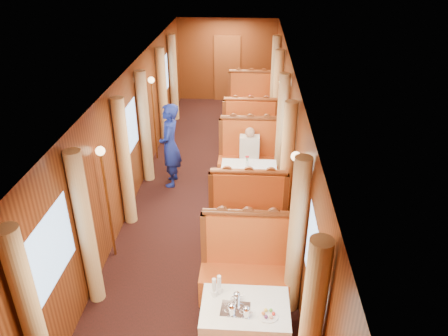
# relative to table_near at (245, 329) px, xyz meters

# --- Properties ---
(floor) EXTENTS (3.00, 12.00, 0.01)m
(floor) POSITION_rel_table_near_xyz_m (-0.75, 3.50, -0.38)
(floor) COLOR black
(floor) RESTS_ON ground
(ceiling) EXTENTS (3.00, 12.00, 0.01)m
(ceiling) POSITION_rel_table_near_xyz_m (-0.75, 3.50, 2.12)
(ceiling) COLOR silver
(ceiling) RESTS_ON wall_left
(wall_far) EXTENTS (3.00, 0.01, 2.50)m
(wall_far) POSITION_rel_table_near_xyz_m (-0.75, 9.50, 0.88)
(wall_far) COLOR brown
(wall_far) RESTS_ON floor
(wall_left) EXTENTS (0.01, 12.00, 2.50)m
(wall_left) POSITION_rel_table_near_xyz_m (-2.25, 3.50, 0.88)
(wall_left) COLOR brown
(wall_left) RESTS_ON floor
(wall_right) EXTENTS (0.01, 12.00, 2.50)m
(wall_right) POSITION_rel_table_near_xyz_m (0.75, 3.50, 0.88)
(wall_right) COLOR brown
(wall_right) RESTS_ON floor
(doorway_far) EXTENTS (0.80, 0.04, 2.00)m
(doorway_far) POSITION_rel_table_near_xyz_m (-0.75, 9.47, 0.62)
(doorway_far) COLOR brown
(doorway_far) RESTS_ON floor
(table_near) EXTENTS (1.05, 0.72, 0.75)m
(table_near) POSITION_rel_table_near_xyz_m (0.00, 0.00, 0.00)
(table_near) COLOR white
(table_near) RESTS_ON floor
(banquette_near_aft) EXTENTS (1.30, 0.55, 1.34)m
(banquette_near_aft) POSITION_rel_table_near_xyz_m (0.00, 1.01, 0.05)
(banquette_near_aft) COLOR #B73014
(banquette_near_aft) RESTS_ON floor
(table_mid) EXTENTS (1.05, 0.72, 0.75)m
(table_mid) POSITION_rel_table_near_xyz_m (0.00, 3.50, 0.00)
(table_mid) COLOR white
(table_mid) RESTS_ON floor
(banquette_mid_fwd) EXTENTS (1.30, 0.55, 1.34)m
(banquette_mid_fwd) POSITION_rel_table_near_xyz_m (0.00, 2.49, 0.05)
(banquette_mid_fwd) COLOR #B73014
(banquette_mid_fwd) RESTS_ON floor
(banquette_mid_aft) EXTENTS (1.30, 0.55, 1.34)m
(banquette_mid_aft) POSITION_rel_table_near_xyz_m (0.00, 4.51, 0.05)
(banquette_mid_aft) COLOR #B73014
(banquette_mid_aft) RESTS_ON floor
(table_far) EXTENTS (1.05, 0.72, 0.75)m
(table_far) POSITION_rel_table_near_xyz_m (0.00, 7.00, 0.00)
(table_far) COLOR white
(table_far) RESTS_ON floor
(banquette_far_fwd) EXTENTS (1.30, 0.55, 1.34)m
(banquette_far_fwd) POSITION_rel_table_near_xyz_m (0.00, 5.99, 0.05)
(banquette_far_fwd) COLOR #B73014
(banquette_far_fwd) RESTS_ON floor
(banquette_far_aft) EXTENTS (1.30, 0.55, 1.34)m
(banquette_far_aft) POSITION_rel_table_near_xyz_m (0.00, 8.01, 0.05)
(banquette_far_aft) COLOR #B73014
(banquette_far_aft) RESTS_ON floor
(tea_tray) EXTENTS (0.36, 0.28, 0.01)m
(tea_tray) POSITION_rel_table_near_xyz_m (-0.12, -0.06, 0.38)
(tea_tray) COLOR silver
(tea_tray) RESTS_ON table_near
(teapot_left) EXTENTS (0.18, 0.15, 0.13)m
(teapot_left) POSITION_rel_table_near_xyz_m (-0.15, -0.14, 0.44)
(teapot_left) COLOR silver
(teapot_left) RESTS_ON tea_tray
(teapot_right) EXTENTS (0.16, 0.13, 0.12)m
(teapot_right) POSITION_rel_table_near_xyz_m (0.01, -0.16, 0.43)
(teapot_right) COLOR silver
(teapot_right) RESTS_ON tea_tray
(teapot_back) EXTENTS (0.17, 0.15, 0.12)m
(teapot_back) POSITION_rel_table_near_xyz_m (-0.10, 0.07, 0.43)
(teapot_back) COLOR silver
(teapot_back) RESTS_ON tea_tray
(fruit_plate) EXTENTS (0.24, 0.24, 0.05)m
(fruit_plate) POSITION_rel_table_near_xyz_m (0.27, -0.13, 0.39)
(fruit_plate) COLOR white
(fruit_plate) RESTS_ON table_near
(cup_inboard) EXTENTS (0.08, 0.08, 0.26)m
(cup_inboard) POSITION_rel_table_near_xyz_m (-0.38, 0.15, 0.48)
(cup_inboard) COLOR white
(cup_inboard) RESTS_ON table_near
(cup_outboard) EXTENTS (0.08, 0.08, 0.26)m
(cup_outboard) POSITION_rel_table_near_xyz_m (-0.32, 0.20, 0.48)
(cup_outboard) COLOR white
(cup_outboard) RESTS_ON table_near
(rose_vase_mid) EXTENTS (0.06, 0.06, 0.36)m
(rose_vase_mid) POSITION_rel_table_near_xyz_m (-0.04, 3.50, 0.55)
(rose_vase_mid) COLOR silver
(rose_vase_mid) RESTS_ON table_mid
(rose_vase_far) EXTENTS (0.06, 0.06, 0.36)m
(rose_vase_far) POSITION_rel_table_near_xyz_m (-0.02, 7.03, 0.55)
(rose_vase_far) COLOR silver
(rose_vase_far) RESTS_ON table_far
(window_left_near) EXTENTS (0.01, 1.20, 0.90)m
(window_left_near) POSITION_rel_table_near_xyz_m (-2.24, 0.00, 1.07)
(window_left_near) COLOR #81ADE3
(window_left_near) RESTS_ON wall_left
(curtain_left_near_a) EXTENTS (0.22, 0.22, 2.35)m
(curtain_left_near_a) POSITION_rel_table_near_xyz_m (-2.13, -0.78, 0.80)
(curtain_left_near_a) COLOR #DCB071
(curtain_left_near_a) RESTS_ON floor
(curtain_left_near_b) EXTENTS (0.22, 0.22, 2.35)m
(curtain_left_near_b) POSITION_rel_table_near_xyz_m (-2.13, 0.78, 0.80)
(curtain_left_near_b) COLOR #DCB071
(curtain_left_near_b) RESTS_ON floor
(window_right_near) EXTENTS (0.01, 1.20, 0.90)m
(window_right_near) POSITION_rel_table_near_xyz_m (0.74, 0.00, 1.07)
(window_right_near) COLOR #81ADE3
(window_right_near) RESTS_ON wall_right
(curtain_right_near_b) EXTENTS (0.22, 0.22, 2.35)m
(curtain_right_near_b) POSITION_rel_table_near_xyz_m (0.63, 0.78, 0.80)
(curtain_right_near_b) COLOR #DCB071
(curtain_right_near_b) RESTS_ON floor
(window_left_mid) EXTENTS (0.01, 1.20, 0.90)m
(window_left_mid) POSITION_rel_table_near_xyz_m (-2.24, 3.50, 1.07)
(window_left_mid) COLOR #81ADE3
(window_left_mid) RESTS_ON wall_left
(curtain_left_mid_a) EXTENTS (0.22, 0.22, 2.35)m
(curtain_left_mid_a) POSITION_rel_table_near_xyz_m (-2.13, 2.72, 0.80)
(curtain_left_mid_a) COLOR #DCB071
(curtain_left_mid_a) RESTS_ON floor
(curtain_left_mid_b) EXTENTS (0.22, 0.22, 2.35)m
(curtain_left_mid_b) POSITION_rel_table_near_xyz_m (-2.13, 4.28, 0.80)
(curtain_left_mid_b) COLOR #DCB071
(curtain_left_mid_b) RESTS_ON floor
(window_right_mid) EXTENTS (0.01, 1.20, 0.90)m
(window_right_mid) POSITION_rel_table_near_xyz_m (0.74, 3.50, 1.07)
(window_right_mid) COLOR #81ADE3
(window_right_mid) RESTS_ON wall_right
(curtain_right_mid_a) EXTENTS (0.22, 0.22, 2.35)m
(curtain_right_mid_a) POSITION_rel_table_near_xyz_m (0.63, 2.72, 0.80)
(curtain_right_mid_a) COLOR #DCB071
(curtain_right_mid_a) RESTS_ON floor
(curtain_right_mid_b) EXTENTS (0.22, 0.22, 2.35)m
(curtain_right_mid_b) POSITION_rel_table_near_xyz_m (0.63, 4.28, 0.80)
(curtain_right_mid_b) COLOR #DCB071
(curtain_right_mid_b) RESTS_ON floor
(window_left_far) EXTENTS (0.01, 1.20, 0.90)m
(window_left_far) POSITION_rel_table_near_xyz_m (-2.24, 7.00, 1.07)
(window_left_far) COLOR #81ADE3
(window_left_far) RESTS_ON wall_left
(curtain_left_far_a) EXTENTS (0.22, 0.22, 2.35)m
(curtain_left_far_a) POSITION_rel_table_near_xyz_m (-2.13, 6.22, 0.80)
(curtain_left_far_a) COLOR #DCB071
(curtain_left_far_a) RESTS_ON floor
(curtain_left_far_b) EXTENTS (0.22, 0.22, 2.35)m
(curtain_left_far_b) POSITION_rel_table_near_xyz_m (-2.13, 7.78, 0.80)
(curtain_left_far_b) COLOR #DCB071
(curtain_left_far_b) RESTS_ON floor
(window_right_far) EXTENTS (0.01, 1.20, 0.90)m
(window_right_far) POSITION_rel_table_near_xyz_m (0.74, 7.00, 1.07)
(window_right_far) COLOR #81ADE3
(window_right_far) RESTS_ON wall_right
(curtain_right_far_a) EXTENTS (0.22, 0.22, 2.35)m
(curtain_right_far_a) POSITION_rel_table_near_xyz_m (0.63, 6.22, 0.80)
(curtain_right_far_a) COLOR #DCB071
(curtain_right_far_a) RESTS_ON floor
(curtain_right_far_b) EXTENTS (0.22, 0.22, 2.35)m
(curtain_right_far_b) POSITION_rel_table_near_xyz_m (0.63, 7.78, 0.80)
(curtain_right_far_b) COLOR #DCB071
(curtain_right_far_b) RESTS_ON floor
(sconce_left_fore) EXTENTS (0.14, 0.14, 1.95)m
(sconce_left_fore) POSITION_rel_table_near_xyz_m (-2.15, 1.75, 1.01)
(sconce_left_fore) COLOR #BF8C3F
(sconce_left_fore) RESTS_ON floor
(sconce_right_fore) EXTENTS (0.14, 0.14, 1.95)m
(sconce_right_fore) POSITION_rel_table_near_xyz_m (0.65, 1.75, 1.01)
(sconce_right_fore) COLOR #BF8C3F
(sconce_right_fore) RESTS_ON floor
(sconce_left_aft) EXTENTS (0.14, 0.14, 1.95)m
(sconce_left_aft) POSITION_rel_table_near_xyz_m (-2.15, 5.25, 1.01)
(sconce_left_aft) COLOR #BF8C3F
(sconce_left_aft) RESTS_ON floor
(sconce_right_aft) EXTENTS (0.14, 0.14, 1.95)m
(sconce_right_aft) POSITION_rel_table_near_xyz_m (0.65, 5.25, 1.01)
(sconce_right_aft) COLOR #BF8C3F
(sconce_right_aft) RESTS_ON floor
(steward) EXTENTS (0.45, 0.66, 1.75)m
(steward) POSITION_rel_table_near_xyz_m (-1.60, 4.11, 0.50)
(steward) COLOR navy
(steward) RESTS_ON floor
(passenger) EXTENTS (0.40, 0.44, 0.76)m
(passenger) POSITION_rel_table_near_xyz_m (-0.00, 4.31, 0.37)
(passenger) COLOR beige
(passenger) RESTS_ON banquette_mid_aft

